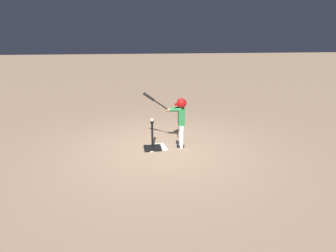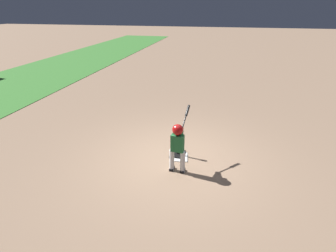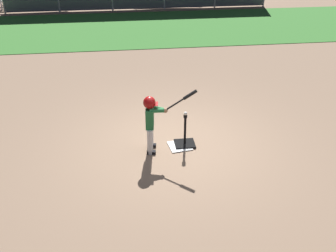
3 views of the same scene
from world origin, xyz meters
name	(u,v)px [view 3 (image 3 of 3)]	position (x,y,z in m)	size (l,w,h in m)	color
ground_plane	(175,144)	(0.00, 0.00, 0.00)	(90.00, 90.00, 0.00)	#93755B
grass_outfield_strip	(144,28)	(0.00, 9.04, 0.01)	(56.00, 5.49, 0.02)	#3D7F33
home_plate	(180,146)	(0.10, -0.09, 0.01)	(0.44, 0.44, 0.02)	white
batting_tee	(185,141)	(0.21, -0.04, 0.10)	(0.41, 0.37, 0.69)	black
batter_child	(152,117)	(-0.48, -0.16, 0.76)	(1.03, 0.38, 1.34)	silver
baseball	(185,113)	(0.21, -0.04, 0.73)	(0.07, 0.07, 0.07)	white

